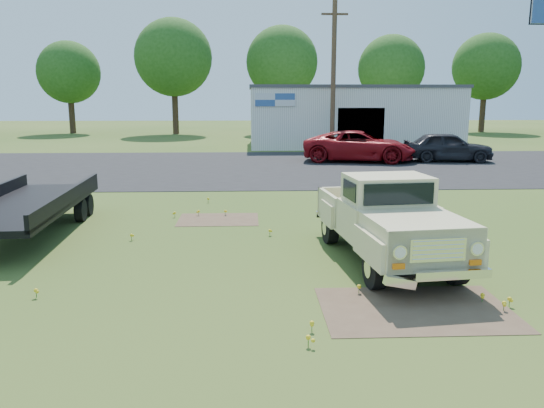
{
  "coord_description": "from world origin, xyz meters",
  "views": [
    {
      "loc": [
        -1.12,
        -10.83,
        3.3
      ],
      "look_at": [
        -0.62,
        1.0,
        0.93
      ],
      "focal_mm": 35.0,
      "sensor_mm": 36.0,
      "label": 1
    }
  ],
  "objects_px": {
    "red_pickup": "(359,146)",
    "vintage_pickup_truck": "(386,219)",
    "dark_sedan": "(448,147)",
    "flatbed_trailer": "(26,200)"
  },
  "relations": [
    {
      "from": "red_pickup",
      "to": "dark_sedan",
      "type": "height_order",
      "value": "red_pickup"
    },
    {
      "from": "vintage_pickup_truck",
      "to": "red_pickup",
      "type": "distance_m",
      "value": 17.59
    },
    {
      "from": "red_pickup",
      "to": "flatbed_trailer",
      "type": "bearing_deg",
      "value": 154.73
    },
    {
      "from": "vintage_pickup_truck",
      "to": "dark_sedan",
      "type": "bearing_deg",
      "value": 59.49
    },
    {
      "from": "flatbed_trailer",
      "to": "vintage_pickup_truck",
      "type": "bearing_deg",
      "value": -19.92
    },
    {
      "from": "flatbed_trailer",
      "to": "dark_sedan",
      "type": "xyz_separation_m",
      "value": [
        15.89,
        14.66,
        -0.09
      ]
    },
    {
      "from": "flatbed_trailer",
      "to": "red_pickup",
      "type": "xyz_separation_m",
      "value": [
        11.2,
        14.84,
        -0.06
      ]
    },
    {
      "from": "vintage_pickup_truck",
      "to": "flatbed_trailer",
      "type": "xyz_separation_m",
      "value": [
        -8.21,
        2.5,
        -0.03
      ]
    },
    {
      "from": "vintage_pickup_truck",
      "to": "flatbed_trailer",
      "type": "height_order",
      "value": "vintage_pickup_truck"
    },
    {
      "from": "red_pickup",
      "to": "vintage_pickup_truck",
      "type": "bearing_deg",
      "value": -178.0
    }
  ]
}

